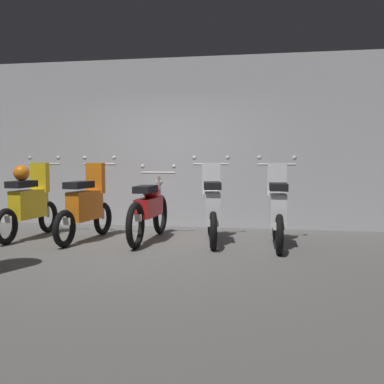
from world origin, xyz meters
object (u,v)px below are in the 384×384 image
at_px(motorbike_slot_3, 212,207).
at_px(motorbike_slot_1, 86,206).
at_px(motorbike_slot_0, 29,202).
at_px(motorbike_slot_2, 149,208).
at_px(motorbike_slot_4, 277,209).

bearing_deg(motorbike_slot_3, motorbike_slot_1, -174.42).
distance_m(motorbike_slot_0, motorbike_slot_2, 1.92).
bearing_deg(motorbike_slot_3, motorbike_slot_2, -177.71).
relative_size(motorbike_slot_0, motorbike_slot_4, 1.00).
bearing_deg(motorbike_slot_0, motorbike_slot_2, 3.48).
bearing_deg(motorbike_slot_2, motorbike_slot_3, 2.29).
relative_size(motorbike_slot_2, motorbike_slot_4, 1.16).
distance_m(motorbike_slot_2, motorbike_slot_3, 0.95).
relative_size(motorbike_slot_1, motorbike_slot_2, 0.86).
xyz_separation_m(motorbike_slot_2, motorbike_slot_3, (0.95, 0.04, 0.04)).
height_order(motorbike_slot_0, motorbike_slot_3, same).
xyz_separation_m(motorbike_slot_2, motorbike_slot_4, (1.91, -0.11, 0.04)).
distance_m(motorbike_slot_1, motorbike_slot_2, 0.96).
xyz_separation_m(motorbike_slot_3, motorbike_slot_4, (0.96, -0.15, 0.00)).
xyz_separation_m(motorbike_slot_1, motorbike_slot_3, (1.90, 0.19, 0.00)).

